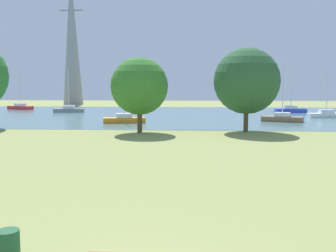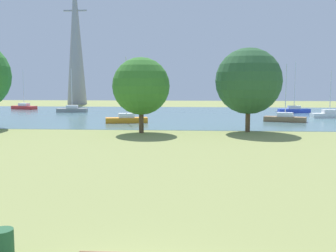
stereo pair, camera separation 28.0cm
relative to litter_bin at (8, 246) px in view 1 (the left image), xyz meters
name	(u,v)px [view 1 (the left image)]	position (x,y,z in m)	size (l,w,h in m)	color
ground_plane	(177,143)	(3.34, 20.40, -0.40)	(160.00, 160.00, 0.00)	#8C9351
litter_bin	(8,246)	(0.00, 0.00, 0.00)	(0.56, 0.56, 0.80)	#1E512D
water_surface	(185,115)	(3.34, 48.40, -0.39)	(140.00, 40.00, 0.02)	slate
sailboat_red	(20,107)	(-26.48, 59.26, 0.06)	(5.03, 2.99, 7.03)	red
sailboat_brown	(282,118)	(15.16, 38.23, 0.06)	(5.03, 3.02, 6.79)	brown
sailboat_gray	(69,109)	(-15.45, 52.63, 0.06)	(4.98, 2.23, 6.96)	gray
sailboat_blue	(291,110)	(19.94, 53.90, 0.08)	(4.86, 1.72, 8.04)	blue
sailboat_orange	(124,119)	(-3.41, 35.51, 0.07)	(5.02, 2.57, 7.58)	orange
sailboat_white	(326,114)	(22.34, 44.44, 0.05)	(4.92, 1.95, 6.20)	white
tree_west_near	(139,86)	(-0.34, 26.34, 3.86)	(5.22, 5.22, 6.88)	brown
tree_mid_shore	(247,81)	(9.48, 27.79, 4.33)	(6.13, 6.13, 7.80)	brown
electricity_pylon	(72,38)	(-22.68, 78.39, 14.54)	(6.40, 4.40, 29.84)	gray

